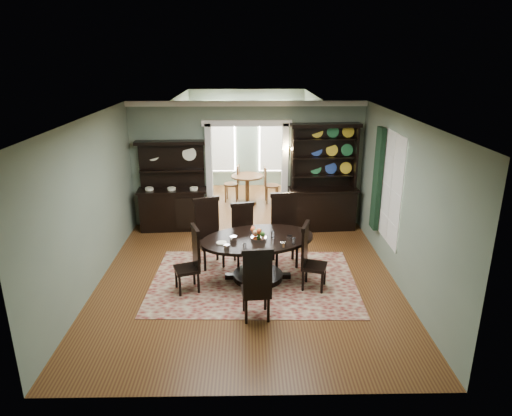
# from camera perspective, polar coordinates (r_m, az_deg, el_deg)

# --- Properties ---
(room) EXTENTS (5.51, 6.01, 3.01)m
(room) POSITION_cam_1_polar(r_m,az_deg,el_deg) (8.03, -1.15, 1.03)
(room) COLOR brown
(room) RESTS_ON ground
(parlor) EXTENTS (3.51, 3.50, 3.01)m
(parlor) POSITION_cam_1_polar(r_m,az_deg,el_deg) (13.37, -1.12, 7.99)
(parlor) COLOR brown
(parlor) RESTS_ON ground
(doorway_trim) EXTENTS (2.08, 0.25, 2.57)m
(doorway_trim) POSITION_cam_1_polar(r_m,az_deg,el_deg) (10.87, -1.14, 6.00)
(doorway_trim) COLOR silver
(doorway_trim) RESTS_ON floor
(right_window) EXTENTS (0.15, 1.47, 2.12)m
(right_window) POSITION_cam_1_polar(r_m,az_deg,el_deg) (9.26, 15.77, 2.90)
(right_window) COLOR white
(right_window) RESTS_ON wall_right
(wall_sconce) EXTENTS (0.27, 0.21, 0.21)m
(wall_sconce) POSITION_cam_1_polar(r_m,az_deg,el_deg) (10.70, 3.99, 7.25)
(wall_sconce) COLOR #AD8B2E
(wall_sconce) RESTS_ON back_wall_right
(rug) EXTENTS (3.82, 2.71, 0.01)m
(rug) POSITION_cam_1_polar(r_m,az_deg,el_deg) (8.59, -0.31, -9.12)
(rug) COLOR maroon
(rug) RESTS_ON floor
(dining_table) EXTENTS (2.41, 2.41, 0.83)m
(dining_table) POSITION_cam_1_polar(r_m,az_deg,el_deg) (8.43, 0.24, -5.33)
(dining_table) COLOR black
(dining_table) RESTS_ON rug
(centerpiece) EXTENTS (1.43, 0.92, 0.23)m
(centerpiece) POSITION_cam_1_polar(r_m,az_deg,el_deg) (8.22, 0.35, -3.55)
(centerpiece) COLOR silver
(centerpiece) RESTS_ON dining_table
(chair_far_left) EXTENTS (0.65, 0.63, 1.36)m
(chair_far_left) POSITION_cam_1_polar(r_m,az_deg,el_deg) (9.04, -5.94, -2.77)
(chair_far_left) COLOR black
(chair_far_left) RESTS_ON rug
(chair_far_mid) EXTENTS (0.54, 0.52, 1.23)m
(chair_far_mid) POSITION_cam_1_polar(r_m,az_deg,el_deg) (9.11, -1.58, -2.99)
(chair_far_mid) COLOR black
(chair_far_mid) RESTS_ON rug
(chair_far_right) EXTENTS (0.58, 0.56, 1.44)m
(chair_far_right) POSITION_cam_1_polar(r_m,az_deg,el_deg) (9.07, 3.57, -2.39)
(chair_far_right) COLOR black
(chair_far_right) RESTS_ON rug
(chair_end_left) EXTENTS (0.54, 0.55, 1.19)m
(chair_end_left) POSITION_cam_1_polar(r_m,az_deg,el_deg) (8.11, -8.03, -6.17)
(chair_end_left) COLOR black
(chair_end_left) RESTS_ON rug
(chair_end_right) EXTENTS (0.54, 0.56, 1.22)m
(chair_end_right) POSITION_cam_1_polar(r_m,az_deg,el_deg) (8.16, 6.66, -5.85)
(chair_end_right) COLOR black
(chair_end_right) RESTS_ON rug
(chair_near) EXTENTS (0.51, 0.49, 1.27)m
(chair_near) POSITION_cam_1_polar(r_m,az_deg,el_deg) (7.13, 0.10, -9.33)
(chair_near) COLOR black
(chair_near) RESTS_ON rug
(sideboard) EXTENTS (1.64, 0.67, 2.12)m
(sideboard) POSITION_cam_1_polar(r_m,az_deg,el_deg) (11.01, -10.37, 1.12)
(sideboard) COLOR black
(sideboard) RESTS_ON floor
(welsh_dresser) EXTENTS (1.65, 0.71, 2.51)m
(welsh_dresser) POSITION_cam_1_polar(r_m,az_deg,el_deg) (10.93, 8.38, 2.05)
(welsh_dresser) COLOR black
(welsh_dresser) RESTS_ON floor
(parlor_table) EXTENTS (0.89, 0.89, 0.82)m
(parlor_table) POSITION_cam_1_polar(r_m,az_deg,el_deg) (12.69, -1.10, 2.84)
(parlor_table) COLOR #553318
(parlor_table) RESTS_ON parlor_floor
(parlor_chair_left) EXTENTS (0.46, 0.44, 1.04)m
(parlor_chair_left) POSITION_cam_1_polar(r_m,az_deg,el_deg) (12.94, -2.76, 3.25)
(parlor_chair_left) COLOR #553318
(parlor_chair_left) RESTS_ON parlor_floor
(parlor_chair_right) EXTENTS (0.44, 0.43, 1.02)m
(parlor_chair_right) POSITION_cam_1_polar(r_m,az_deg,el_deg) (12.84, 1.66, 3.07)
(parlor_chair_right) COLOR #553318
(parlor_chair_right) RESTS_ON parlor_floor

